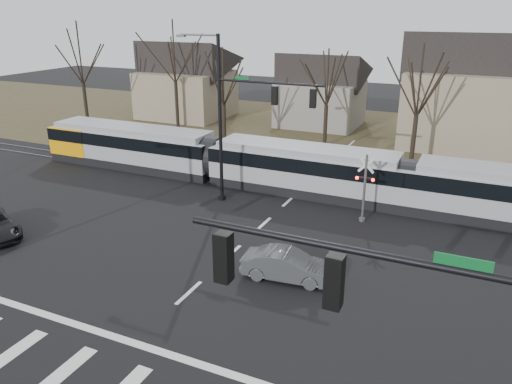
% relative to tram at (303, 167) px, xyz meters
% --- Properties ---
extents(ground, '(140.00, 140.00, 0.00)m').
position_rel_tram_xyz_m(ground, '(-0.22, -16.00, -1.72)').
color(ground, black).
extents(grass_verge, '(140.00, 28.00, 0.01)m').
position_rel_tram_xyz_m(grass_verge, '(-0.22, 16.00, -1.71)').
color(grass_verge, '#38331E').
rests_on(grass_verge, ground).
extents(crosswalk, '(27.00, 2.60, 0.01)m').
position_rel_tram_xyz_m(crosswalk, '(-0.22, -20.00, -1.71)').
color(crosswalk, silver).
rests_on(crosswalk, ground).
extents(stop_line, '(28.00, 0.35, 0.01)m').
position_rel_tram_xyz_m(stop_line, '(-0.22, -17.80, -1.71)').
color(stop_line, silver).
rests_on(stop_line, ground).
extents(lane_dashes, '(0.18, 30.00, 0.01)m').
position_rel_tram_xyz_m(lane_dashes, '(-0.22, -0.00, -1.71)').
color(lane_dashes, silver).
rests_on(lane_dashes, ground).
extents(rail_pair, '(90.00, 1.52, 0.06)m').
position_rel_tram_xyz_m(rail_pair, '(-0.22, -0.20, -1.69)').
color(rail_pair, '#59595E').
rests_on(rail_pair, ground).
extents(tram, '(41.58, 3.09, 3.15)m').
position_rel_tram_xyz_m(tram, '(0.00, 0.00, 0.00)').
color(tram, gray).
rests_on(tram, ground).
extents(sedan, '(2.36, 4.47, 1.37)m').
position_rel_tram_xyz_m(sedan, '(3.22, -11.10, -1.03)').
color(sedan, '#45484C').
rests_on(sedan, ground).
extents(signal_pole_far, '(9.28, 0.44, 10.20)m').
position_rel_tram_xyz_m(signal_pole_far, '(-2.63, -3.50, 3.98)').
color(signal_pole_far, black).
rests_on(signal_pole_far, ground).
extents(rail_crossing_signal, '(1.08, 0.36, 4.00)m').
position_rel_tram_xyz_m(rail_crossing_signal, '(4.78, -3.21, 0.17)').
color(rail_crossing_signal, '#59595B').
rests_on(rail_crossing_signal, ground).
extents(tree_row, '(59.20, 7.20, 10.00)m').
position_rel_tram_xyz_m(tree_row, '(1.78, 10.00, 3.28)').
color(tree_row, black).
rests_on(tree_row, ground).
extents(house_a, '(9.72, 8.64, 8.60)m').
position_rel_tram_xyz_m(house_a, '(-20.22, 18.00, 2.75)').
color(house_a, gray).
rests_on(house_a, ground).
extents(house_b, '(8.64, 7.56, 7.65)m').
position_rel_tram_xyz_m(house_b, '(-5.22, 20.00, 2.25)').
color(house_b, slate).
rests_on(house_b, ground).
extents(house_c, '(10.80, 8.64, 10.10)m').
position_rel_tram_xyz_m(house_c, '(8.78, 17.00, 3.51)').
color(house_c, gray).
rests_on(house_c, ground).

